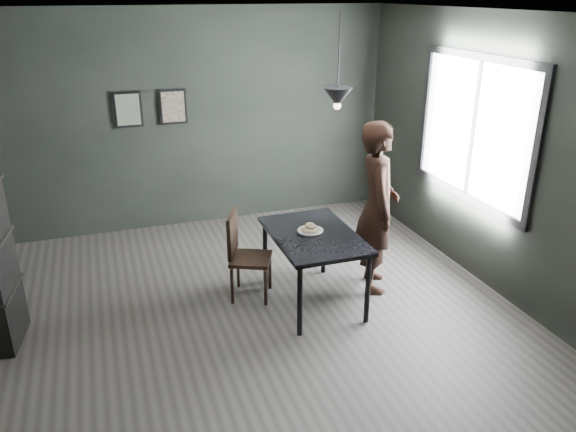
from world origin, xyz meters
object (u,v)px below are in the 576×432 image
object	(u,v)px
pendant_lamp	(337,97)
cafe_table	(314,241)
wood_chair	(243,250)
white_plate	(310,231)
woman	(377,208)

from	to	relation	value
pendant_lamp	cafe_table	bearing A→B (deg)	-158.20
wood_chair	white_plate	bearing A→B (deg)	0.21
woman	pendant_lamp	distance (m)	1.25
wood_chair	pendant_lamp	size ratio (longest dim) A/B	1.06
wood_chair	pendant_lamp	distance (m)	1.78
woman	wood_chair	bearing A→B (deg)	99.44
cafe_table	white_plate	world-z (taller)	white_plate
white_plate	pendant_lamp	bearing A→B (deg)	10.60
woman	wood_chair	world-z (taller)	woman
woman	wood_chair	xyz separation A→B (m)	(-1.37, 0.24, -0.38)
pendant_lamp	woman	bearing A→B (deg)	-1.66
cafe_table	wood_chair	distance (m)	0.74
cafe_table	white_plate	xyz separation A→B (m)	(-0.02, 0.05, 0.08)
white_plate	woman	world-z (taller)	woman
white_plate	woman	xyz separation A→B (m)	(0.75, 0.04, 0.14)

